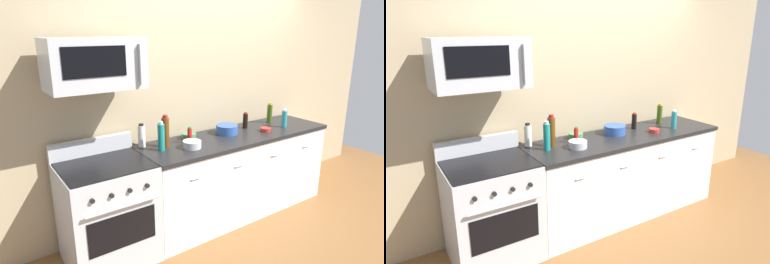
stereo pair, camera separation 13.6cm
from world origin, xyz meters
TOP-DOWN VIEW (x-y plane):
  - ground_plane at (0.00, 0.00)m, footprint 6.41×6.41m
  - back_wall at (0.00, 0.41)m, footprint 5.34×0.10m
  - counter_unit at (0.00, -0.00)m, footprint 2.25×0.66m
  - range_oven at (-1.50, 0.00)m, footprint 0.76×0.69m
  - microwave at (-1.50, 0.05)m, footprint 0.74×0.44m
  - bottle_sparkling_teal at (-0.93, 0.02)m, footprint 0.07×0.07m
  - bottle_olive_oil at (0.64, 0.15)m, footprint 0.06×0.06m
  - bottle_wine_amber at (-0.85, 0.09)m, footprint 0.07×0.07m
  - bottle_vinegar_white at (-1.03, 0.23)m, footprint 0.07×0.07m
  - bottle_soy_sauce_dark at (0.24, 0.14)m, footprint 0.06×0.06m
  - bottle_dish_soap at (0.63, -0.09)m, footprint 0.06×0.06m
  - bottle_hot_sauce_red at (-0.60, 0.05)m, footprint 0.05×0.05m
  - bowl_red_small at (0.33, -0.09)m, footprint 0.12×0.12m
  - bowl_green_glaze at (-0.52, 0.17)m, footprint 0.15×0.15m
  - bowl_blue_mixing at (-0.08, 0.09)m, footprint 0.24×0.24m
  - bowl_steel_prep at (-0.66, -0.08)m, footprint 0.18×0.18m

SIDE VIEW (x-z plane):
  - ground_plane at x=0.00m, z-range 0.00..0.00m
  - counter_unit at x=0.00m, z-range 0.00..0.92m
  - range_oven at x=-1.50m, z-range -0.07..1.00m
  - bowl_red_small at x=0.33m, z-range 0.92..0.96m
  - bowl_green_glaze at x=-0.52m, z-range 0.92..0.98m
  - bowl_steel_prep at x=-0.66m, z-range 0.92..0.99m
  - bowl_blue_mixing at x=-0.08m, z-range 0.92..1.02m
  - bottle_hot_sauce_red at x=-0.60m, z-range 0.92..1.08m
  - bottle_soy_sauce_dark at x=0.24m, z-range 0.92..1.10m
  - bottle_dish_soap at x=0.63m, z-range 0.91..1.13m
  - bottle_vinegar_white at x=-1.03m, z-range 0.91..1.14m
  - bottle_olive_oil at x=0.64m, z-range 0.91..1.16m
  - bottle_sparkling_teal at x=-0.93m, z-range 0.91..1.19m
  - bottle_wine_amber at x=-0.85m, z-range 0.91..1.23m
  - back_wall at x=0.00m, z-range 0.00..2.70m
  - microwave at x=-1.50m, z-range 1.55..1.95m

